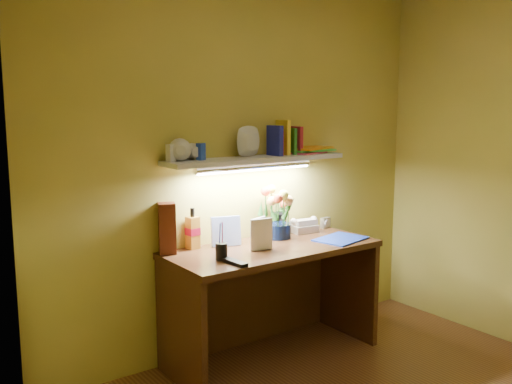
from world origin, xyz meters
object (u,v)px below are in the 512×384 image
at_px(telephone, 304,225).
at_px(desk_clock, 325,223).
at_px(flower_bouquet, 277,213).
at_px(desk, 273,302).
at_px(whisky_bottle, 193,228).

distance_m(telephone, desk_clock, 0.23).
bearing_deg(flower_bouquet, desk_clock, 4.37).
xyz_separation_m(desk, whisky_bottle, (-0.45, 0.25, 0.51)).
distance_m(telephone, whisky_bottle, 0.88).
bearing_deg(desk_clock, whisky_bottle, 168.84).
height_order(telephone, desk_clock, telephone).
xyz_separation_m(desk, telephone, (0.43, 0.20, 0.43)).
relative_size(desk, whisky_bottle, 5.36).
bearing_deg(desk_clock, desk, -170.98).
distance_m(desk, flower_bouquet, 0.60).
relative_size(desk, telephone, 7.70).
relative_size(desk, desk_clock, 18.23).
bearing_deg(flower_bouquet, desk, -133.70).
xyz_separation_m(telephone, whisky_bottle, (-0.87, 0.05, 0.08)).
bearing_deg(desk_clock, flower_bouquet, 175.16).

